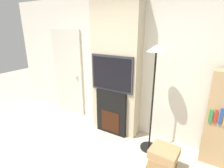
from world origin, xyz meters
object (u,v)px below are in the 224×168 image
object	(u,v)px
fireplace	(112,112)
box_stack	(163,161)
television	(112,74)
floor_lamp	(154,78)
bookshelf	(222,120)

from	to	relation	value
fireplace	box_stack	size ratio (longest dim) A/B	2.19
television	fireplace	bearing A→B (deg)	90.00
box_stack	floor_lamp	bearing A→B (deg)	128.99
floor_lamp	box_stack	size ratio (longest dim) A/B	4.40
box_stack	bookshelf	xyz separation A→B (m)	(0.66, 0.66, 0.55)
floor_lamp	bookshelf	distance (m)	1.19
box_stack	bookshelf	bearing A→B (deg)	44.92
television	bookshelf	distance (m)	1.93
fireplace	box_stack	distance (m)	1.33
television	floor_lamp	xyz separation A→B (m)	(0.84, -0.10, 0.07)
fireplace	television	xyz separation A→B (m)	(0.00, -0.00, 0.81)
bookshelf	fireplace	bearing A→B (deg)	-176.22
fireplace	box_stack	xyz separation A→B (m)	(1.19, -0.54, -0.25)
television	bookshelf	xyz separation A→B (m)	(1.86, 0.12, -0.50)
fireplace	bookshelf	bearing A→B (deg)	3.78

